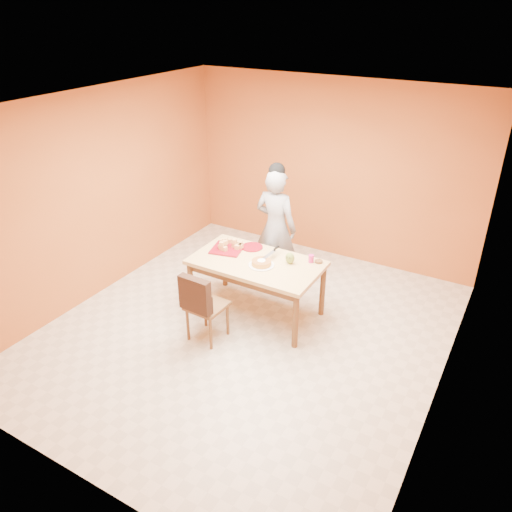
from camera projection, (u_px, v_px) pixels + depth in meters
The scene contains 17 objects.
floor at pixel (246, 331), 6.13m from camera, with size 5.00×5.00×0.00m, color beige.
ceiling at pixel (244, 107), 4.88m from camera, with size 5.00×5.00×0.00m, color white.
wall_back at pixel (332, 171), 7.42m from camera, with size 4.50×4.50×0.00m, color #B65F2A.
wall_left at pixel (98, 196), 6.50m from camera, with size 5.00×5.00×0.00m, color #B65F2A.
wall_right at pixel (458, 284), 4.51m from camera, with size 5.00×5.00×0.00m, color #B65F2A.
dining_table at pixel (256, 268), 6.19m from camera, with size 1.60×0.90×0.76m.
dining_chair at pixel (206, 305), 5.80m from camera, with size 0.44×0.50×0.91m.
pastry_pile at pixel (227, 244), 6.39m from camera, with size 0.34×0.34×0.11m, color #E0B360, non-canonical shape.
person at pixel (276, 228), 6.85m from camera, with size 0.61×0.40×1.67m, color gray.
pastry_platter at pixel (227, 249), 6.42m from camera, with size 0.38×0.38×0.02m, color maroon.
red_dinner_plate at pixel (252, 247), 6.47m from camera, with size 0.28×0.28×0.02m, color maroon.
white_cake_plate at pixel (261, 265), 6.04m from camera, with size 0.31×0.31×0.01m, color white.
sponge_cake at pixel (261, 263), 6.02m from camera, with size 0.24×0.24×0.05m, color gold.
cake_server at pixel (269, 254), 6.14m from camera, with size 0.05×0.26×0.01m, color silver.
egg_ornament at pixel (290, 258), 6.06m from camera, with size 0.12×0.09×0.15m, color olive.
magenta_glass at pixel (311, 259), 6.10m from camera, with size 0.07×0.07×0.10m, color #CD1E78.
checker_tin at pixel (319, 262), 6.11m from camera, with size 0.09×0.09×0.03m, color black.
Camera 1 is at (2.60, -4.27, 3.66)m, focal length 35.00 mm.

